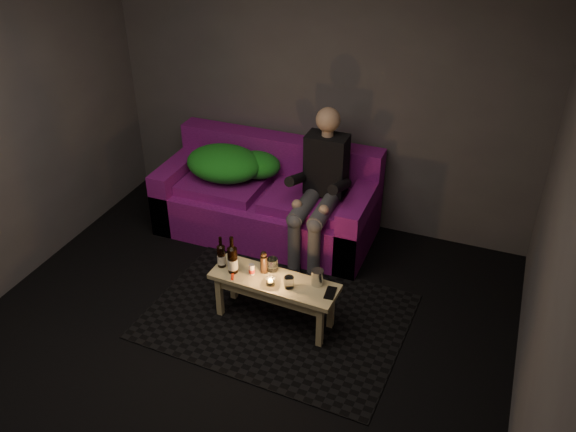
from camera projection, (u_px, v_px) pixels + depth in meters
name	position (u px, v px, depth m)	size (l,w,h in m)	color
floor	(214.00, 368.00, 4.35)	(4.50, 4.50, 0.00)	black
room	(231.00, 131.00, 3.85)	(4.50, 4.50, 4.50)	silver
rug	(277.00, 316.00, 4.81)	(1.97, 1.43, 0.01)	black
sofa	(269.00, 201.00, 5.72)	(1.99, 0.89, 0.85)	#690E6B
green_blanket	(230.00, 163.00, 5.66)	(0.87, 0.60, 0.30)	#1F9F1C
person	(320.00, 185.00, 5.22)	(0.36, 0.82, 1.33)	black
coffee_table	(274.00, 287.00, 4.60)	(1.00, 0.36, 0.40)	#CBBB77
beer_bottle_a	(221.00, 256.00, 4.66)	(0.07, 0.07, 0.26)	black
beer_bottle_b	(233.00, 259.00, 4.59)	(0.08, 0.08, 0.31)	black
salt_shaker	(252.00, 269.00, 4.60)	(0.04, 0.04, 0.09)	silver
pepper_mill	(264.00, 264.00, 4.61)	(0.05, 0.05, 0.14)	black
tumbler_back	(272.00, 264.00, 4.64)	(0.09, 0.09, 0.10)	white
tealight	(270.00, 282.00, 4.50)	(0.07, 0.07, 0.05)	white
tumbler_front	(289.00, 282.00, 4.46)	(0.07, 0.07, 0.09)	white
steel_cup	(317.00, 277.00, 4.49)	(0.09, 0.09, 0.12)	#B5B8BD
smartphone	(330.00, 293.00, 4.42)	(0.07, 0.15, 0.01)	black
red_lighter	(232.00, 277.00, 4.58)	(0.02, 0.07, 0.01)	red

